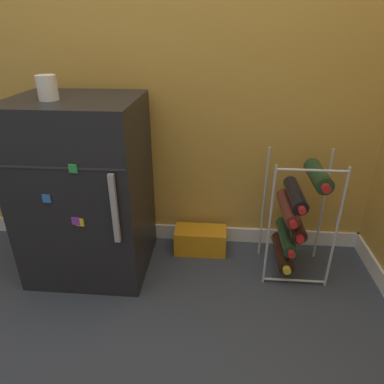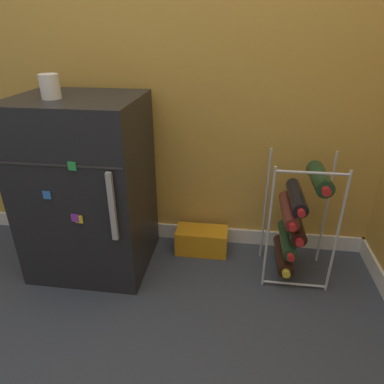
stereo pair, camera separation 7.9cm
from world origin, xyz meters
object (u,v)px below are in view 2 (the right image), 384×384
mini_fridge (88,187)px  soda_box (202,240)px  fridge_top_cup (50,86)px  wine_rack (295,219)px

mini_fridge → soda_box: (0.56, 0.16, -0.37)m
mini_fridge → soda_box: mini_fridge is taller
soda_box → fridge_top_cup: size_ratio=2.83×
wine_rack → fridge_top_cup: size_ratio=6.25×
mini_fridge → fridge_top_cup: 0.50m
wine_rack → mini_fridge: bearing=-178.2°
fridge_top_cup → mini_fridge: bearing=37.3°
wine_rack → soda_box: bearing=164.7°
wine_rack → soda_box: (-0.47, 0.13, -0.25)m
mini_fridge → wine_rack: (1.03, 0.03, -0.12)m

